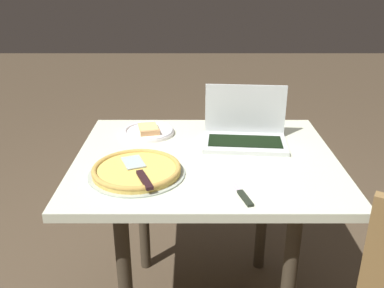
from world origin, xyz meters
The scene contains 5 objects.
dining_table centered at (0.00, 0.00, 0.66)m, with size 1.01×0.84×0.77m.
laptop centered at (0.17, 0.15, 0.82)m, with size 0.36×0.24×0.23m.
pizza_plate centered at (-0.25, 0.24, 0.78)m, with size 0.23×0.23×0.04m.
pizza_tray centered at (-0.25, -0.16, 0.79)m, with size 0.35×0.35×0.04m.
table_knife centered at (0.10, -0.29, 0.77)m, with size 0.08×0.23×0.01m.
Camera 1 is at (-0.05, -1.51, 1.47)m, focal length 39.82 mm.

